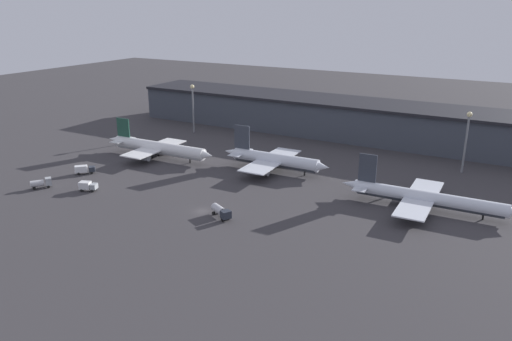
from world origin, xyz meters
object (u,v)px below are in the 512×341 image
Objects in this scene: service_vehicle_0 at (88,186)px; service_vehicle_1 at (84,169)px; airplane_0 at (158,148)px; airplane_2 at (425,198)px; service_vehicle_2 at (41,183)px; airplane_1 at (274,160)px; service_vehicle_3 at (221,211)px.

service_vehicle_1 is (-13.37, 10.84, 0.02)m from service_vehicle_0.
airplane_0 is 8.27× the size of service_vehicle_0.
airplane_2 is (96.53, -1.76, -0.40)m from airplane_0.
airplane_0 is 7.79× the size of service_vehicle_1.
service_vehicle_2 is at bearing -137.69° from service_vehicle_1.
airplane_2 is at bearing -33.40° from service_vehicle_2.
service_vehicle_2 is (-14.32, -5.32, 0.05)m from service_vehicle_0.
airplane_0 is 37.90m from service_vehicle_0.
airplane_1 is at bearing -11.72° from service_vehicle_2.
airplane_2 reaches higher than service_vehicle_0.
airplane_1 is at bearing -11.67° from service_vehicle_1.
airplane_0 is 28.49m from service_vehicle_1.
service_vehicle_0 is at bearing -160.26° from airplane_2.
airplane_1 is at bearing 26.16° from service_vehicle_0.
service_vehicle_0 is 46.44m from service_vehicle_3.
service_vehicle_1 reaches higher than service_vehicle_0.
airplane_0 is 96.55m from airplane_2.
service_vehicle_0 is at bearing -148.30° from service_vehicle_3.
service_vehicle_0 is 17.21m from service_vehicle_1.
service_vehicle_2 reaches higher than service_vehicle_3.
airplane_2 is 8.39× the size of service_vehicle_0.
service_vehicle_3 is at bearing -146.45° from airplane_2.
service_vehicle_0 is (-40.51, -45.37, -2.17)m from airplane_1.
airplane_1 is at bearing 168.24° from airplane_2.
airplane_1 is 6.41× the size of service_vehicle_2.
service_vehicle_2 reaches higher than service_vehicle_0.
service_vehicle_2 is at bearing 178.32° from service_vehicle_0.
service_vehicle_0 is 15.28m from service_vehicle_2.
service_vehicle_0 is at bearing -83.37° from service_vehicle_1.
airplane_1 is 52.98m from airplane_2.
airplane_1 reaches higher than service_vehicle_3.
service_vehicle_1 is at bearing -168.15° from airplane_2.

